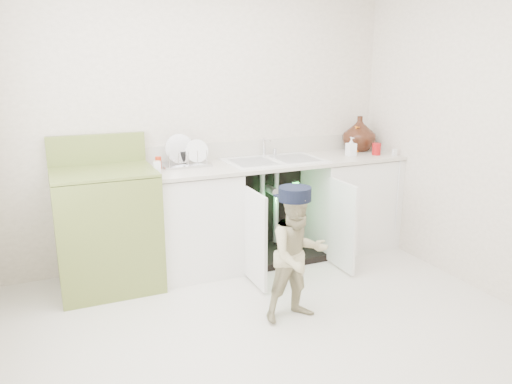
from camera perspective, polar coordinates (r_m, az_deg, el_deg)
ground at (r=3.47m, az=2.36°, el=-15.58°), size 3.50×3.50×0.00m
room_shell at (r=3.04m, az=2.61°, el=5.23°), size 6.00×5.50×1.26m
counter_run at (r=4.52m, az=2.38°, el=-1.65°), size 2.44×1.02×1.24m
avocado_stove at (r=4.09m, az=-16.68°, el=-3.88°), size 0.76×0.65×1.18m
repair_worker at (r=3.44m, az=4.82°, el=-7.05°), size 0.64×0.94×0.95m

